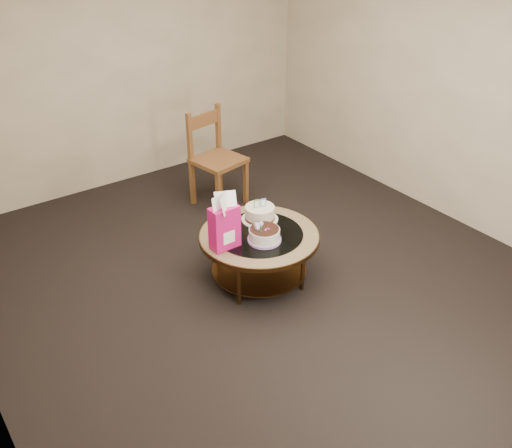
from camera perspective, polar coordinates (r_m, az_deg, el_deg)
ground at (r=5.03m, az=0.31°, el=-5.39°), size 5.00×5.00×0.00m
room_walls at (r=4.30m, az=0.36°, el=11.43°), size 4.52×5.02×2.61m
coffee_table at (r=4.82m, az=0.32°, el=-1.75°), size 1.02×1.02×0.46m
decorated_cake at (r=4.65m, az=0.82°, el=-1.14°), size 0.28×0.28×0.16m
cream_cake at (r=4.94m, az=0.38°, el=1.05°), size 0.32×0.32×0.20m
gift_bag at (r=4.49m, az=-3.19°, el=0.23°), size 0.23×0.17×0.47m
pillar_candle at (r=4.97m, az=-2.08°, el=0.79°), size 0.12×0.12×0.09m
dining_chair at (r=6.01m, az=-4.08°, el=6.60°), size 0.55×0.55×1.02m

